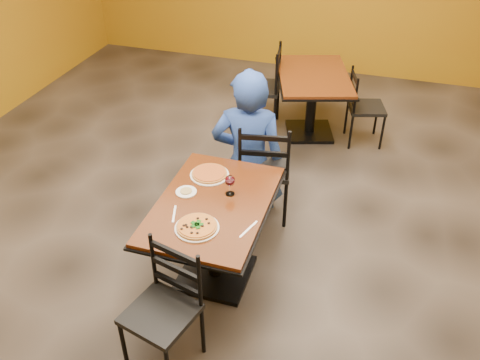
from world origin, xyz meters
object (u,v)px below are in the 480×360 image
(table_second, at_px, (313,90))
(chair_second_left, at_px, (260,88))
(chair_main_near, at_px, (161,315))
(table_main, at_px, (214,223))
(plate_main, at_px, (197,228))
(chair_main_far, at_px, (265,167))
(plate_far, at_px, (210,175))
(diner, at_px, (248,142))
(wine_glass, at_px, (230,184))
(chair_second_right, at_px, (366,108))
(side_plate, at_px, (186,192))
(pizza_main, at_px, (197,226))
(pizza_far, at_px, (209,173))

(table_second, height_order, chair_second_left, chair_second_left)
(chair_main_near, xyz_separation_m, chair_second_left, (-0.28, 3.39, 0.04))
(table_main, bearing_deg, chair_main_near, -94.02)
(chair_second_left, bearing_deg, plate_main, -1.91)
(table_second, relative_size, plate_main, 4.38)
(chair_main_near, height_order, chair_main_far, chair_main_far)
(plate_main, height_order, plate_far, same)
(diner, xyz_separation_m, wine_glass, (0.11, -0.86, 0.14))
(diner, bearing_deg, chair_second_right, -130.99)
(chair_main_near, bearing_deg, side_plate, 115.46)
(chair_second_right, bearing_deg, table_second, 74.05)
(chair_main_far, bearing_deg, chair_second_left, -84.01)
(plate_far, bearing_deg, chair_main_far, 63.87)
(plate_main, distance_m, pizza_main, 0.02)
(pizza_main, distance_m, side_plate, 0.43)
(chair_main_near, xyz_separation_m, side_plate, (-0.17, 0.91, 0.30))
(chair_main_near, relative_size, pizza_far, 3.26)
(pizza_far, distance_m, wine_glass, 0.31)
(pizza_main, height_order, side_plate, pizza_main)
(pizza_far, xyz_separation_m, wine_glass, (0.23, -0.19, 0.07))
(chair_second_left, xyz_separation_m, diner, (0.31, -1.54, 0.20))
(plate_main, xyz_separation_m, plate_far, (-0.14, 0.63, 0.00))
(chair_second_left, xyz_separation_m, chair_second_right, (1.24, 0.00, -0.07))
(chair_second_right, height_order, wine_glass, wine_glass)
(chair_main_near, height_order, pizza_far, chair_main_near)
(table_main, bearing_deg, plate_main, -91.03)
(chair_main_near, xyz_separation_m, plate_main, (0.05, 0.55, 0.30))
(chair_second_left, distance_m, wine_glass, 2.46)
(diner, height_order, plate_far, diner)
(table_main, relative_size, chair_main_far, 1.23)
(table_main, xyz_separation_m, side_plate, (-0.23, 0.06, 0.20))
(plate_far, bearing_deg, chair_second_left, 94.93)
(table_main, height_order, chair_second_right, chair_second_right)
(table_second, distance_m, chair_second_right, 0.63)
(chair_second_right, relative_size, pizza_main, 3.01)
(table_second, xyz_separation_m, chair_second_right, (0.62, 0.00, -0.13))
(table_main, xyz_separation_m, chair_second_right, (0.90, 2.54, -0.13))
(side_plate, bearing_deg, wine_glass, 13.75)
(table_second, bearing_deg, pizza_main, -95.81)
(table_main, relative_size, pizza_far, 4.39)
(chair_main_far, height_order, chair_second_left, chair_second_left)
(chair_main_far, distance_m, chair_second_left, 1.68)
(table_main, relative_size, diner, 0.88)
(chair_second_right, height_order, pizza_main, chair_second_right)
(chair_second_left, bearing_deg, wine_glass, 1.50)
(chair_second_left, height_order, pizza_main, chair_second_left)
(diner, distance_m, plate_far, 0.69)
(wine_glass, bearing_deg, side_plate, -166.25)
(chair_main_near, relative_size, plate_main, 2.94)
(side_plate, bearing_deg, plate_far, 71.29)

